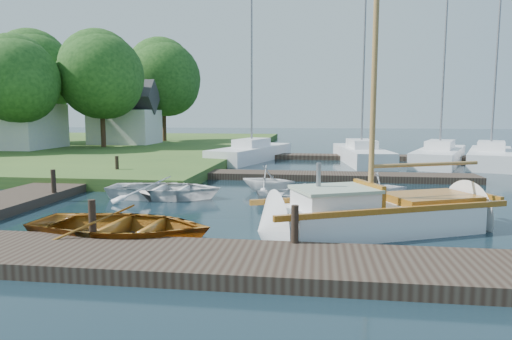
# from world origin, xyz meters

# --- Properties ---
(ground) EXTENTS (160.00, 160.00, 0.00)m
(ground) POSITION_xyz_m (0.00, 0.00, 0.00)
(ground) COLOR black
(ground) RESTS_ON ground
(near_dock) EXTENTS (18.00, 2.20, 0.30)m
(near_dock) POSITION_xyz_m (0.00, -6.00, 0.15)
(near_dock) COLOR #2F221A
(near_dock) RESTS_ON ground
(left_dock) EXTENTS (2.20, 18.00, 0.30)m
(left_dock) POSITION_xyz_m (-8.00, 2.00, 0.15)
(left_dock) COLOR #2F221A
(left_dock) RESTS_ON ground
(far_dock) EXTENTS (14.00, 1.60, 0.30)m
(far_dock) POSITION_xyz_m (2.00, 6.50, 0.15)
(far_dock) COLOR #2F221A
(far_dock) RESTS_ON ground
(pontoon) EXTENTS (30.00, 1.60, 0.30)m
(pontoon) POSITION_xyz_m (10.00, 16.00, 0.15)
(pontoon) COLOR #2F221A
(pontoon) RESTS_ON ground
(mooring_post_1) EXTENTS (0.16, 0.16, 0.80)m
(mooring_post_1) POSITION_xyz_m (-3.00, -5.00, 0.70)
(mooring_post_1) COLOR black
(mooring_post_1) RESTS_ON near_dock
(mooring_post_2) EXTENTS (0.16, 0.16, 0.80)m
(mooring_post_2) POSITION_xyz_m (1.50, -5.00, 0.70)
(mooring_post_2) COLOR black
(mooring_post_2) RESTS_ON near_dock
(mooring_post_4) EXTENTS (0.16, 0.16, 0.80)m
(mooring_post_4) POSITION_xyz_m (-7.00, 0.00, 0.70)
(mooring_post_4) COLOR black
(mooring_post_4) RESTS_ON left_dock
(mooring_post_5) EXTENTS (0.16, 0.16, 0.80)m
(mooring_post_5) POSITION_xyz_m (-7.00, 5.00, 0.70)
(mooring_post_5) COLOR black
(mooring_post_5) RESTS_ON left_dock
(sailboat) EXTENTS (7.33, 4.71, 9.83)m
(sailboat) POSITION_xyz_m (3.62, -2.57, 0.34)
(sailboat) COLOR white
(sailboat) RESTS_ON ground
(dinghy) EXTENTS (4.54, 3.37, 0.90)m
(dinghy) POSITION_xyz_m (-2.61, -4.36, 0.45)
(dinghy) COLOR #87500D
(dinghy) RESTS_ON ground
(tender_a) EXTENTS (4.09, 2.95, 0.84)m
(tender_a) POSITION_xyz_m (-3.43, 1.08, 0.42)
(tender_a) COLOR white
(tender_a) RESTS_ON ground
(tender_b) EXTENTS (2.60, 2.40, 1.13)m
(tender_b) POSITION_xyz_m (0.09, 2.81, 0.57)
(tender_b) COLOR white
(tender_b) RESTS_ON ground
(tender_c) EXTENTS (3.81, 3.08, 0.70)m
(tender_c) POSITION_xyz_m (1.59, 1.06, 0.35)
(tender_c) COLOR white
(tender_c) RESTS_ON ground
(tender_d) EXTENTS (2.07, 1.85, 0.99)m
(tender_d) POSITION_xyz_m (4.20, 2.35, 0.49)
(tender_d) COLOR white
(tender_d) RESTS_ON ground
(marina_boat_0) EXTENTS (4.53, 8.71, 10.83)m
(marina_boat_0) POSITION_xyz_m (-2.23, 14.36, 0.57)
(marina_boat_0) COLOR white
(marina_boat_0) RESTS_ON ground
(marina_boat_2) EXTENTS (3.14, 8.85, 12.20)m
(marina_boat_2) POSITION_xyz_m (4.61, 14.26, 0.58)
(marina_boat_2) COLOR white
(marina_boat_2) RESTS_ON ground
(marina_boat_3) EXTENTS (5.11, 8.82, 10.63)m
(marina_boat_3) POSITION_xyz_m (9.19, 14.05, 0.57)
(marina_boat_3) COLOR white
(marina_boat_3) RESTS_ON ground
(marina_boat_4) EXTENTS (4.78, 8.31, 11.66)m
(marina_boat_4) POSITION_xyz_m (11.89, 13.55, 0.58)
(marina_boat_4) COLOR white
(marina_boat_4) RESTS_ON ground
(house_a) EXTENTS (6.30, 5.00, 6.29)m
(house_a) POSITION_xyz_m (-20.00, 16.00, 2.96)
(house_a) COLOR silver
(house_a) RESTS_ON shore
(house_c) EXTENTS (5.25, 4.00, 5.28)m
(house_c) POSITION_xyz_m (-14.00, 22.00, 2.58)
(house_c) COLOR silver
(house_c) RESTS_ON shore
(tree_2) EXTENTS (5.83, 5.75, 7.82)m
(tree_2) POSITION_xyz_m (-18.00, 14.05, 5.25)
(tree_2) COLOR #332114
(tree_2) RESTS_ON shore
(tree_3) EXTENTS (6.41, 6.38, 8.74)m
(tree_3) POSITION_xyz_m (-14.00, 18.05, 5.81)
(tree_3) COLOR #332114
(tree_3) RESTS_ON shore
(tree_4) EXTENTS (7.01, 7.01, 9.66)m
(tree_4) POSITION_xyz_m (-22.00, 22.05, 6.37)
(tree_4) COLOR #332114
(tree_4) RESTS_ON shore
(tree_7) EXTENTS (6.83, 6.83, 9.38)m
(tree_7) POSITION_xyz_m (-12.00, 26.05, 6.20)
(tree_7) COLOR #332114
(tree_7) RESTS_ON shore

